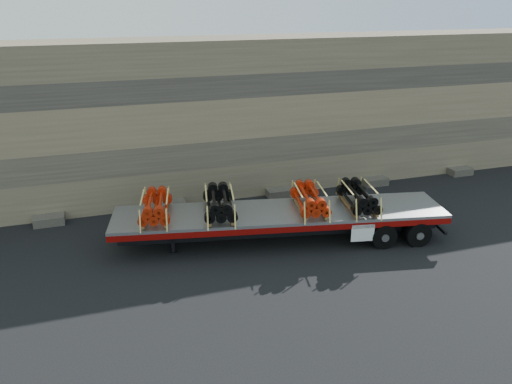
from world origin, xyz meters
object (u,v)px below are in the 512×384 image
trailer (280,226)px  bundle_rear (358,197)px  bundle_midfront (219,204)px  bundle_midrear (310,200)px  bundle_front (156,207)px

trailer → bundle_rear: bundle_rear is taller
trailer → bundle_midfront: bearing=-180.0°
bundle_midrear → trailer: bearing=180.0°
bundle_midrear → bundle_rear: bundle_rear is taller
trailer → bundle_front: bearing=180.0°
trailer → bundle_midfront: (-2.21, 0.41, 1.02)m
bundle_rear → bundle_midfront: bearing=-180.0°
bundle_front → bundle_rear: bundle_rear is taller
bundle_midfront → bundle_midrear: size_ratio=1.04×
bundle_midfront → bundle_rear: 5.24m
trailer → bundle_midfront: 2.47m
trailer → bundle_rear: size_ratio=5.55×
trailer → bundle_rear: bearing=0.0°
bundle_front → bundle_midrear: (5.57, -1.04, 0.00)m
trailer → bundle_midrear: bearing=-0.0°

